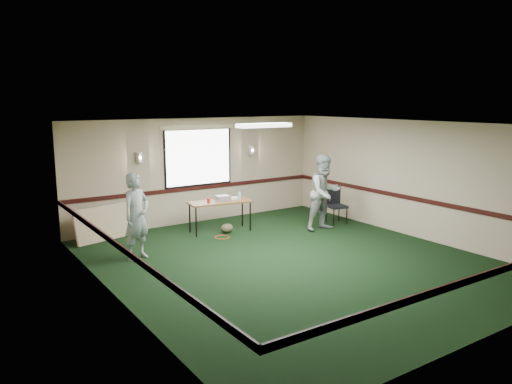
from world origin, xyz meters
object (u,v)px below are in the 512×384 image
projector (223,198)px  person_right (325,192)px  conference_chair (335,202)px  person_left (137,217)px  folding_table (220,203)px

projector → person_right: person_right is taller
conference_chair → person_left: (-5.36, -0.05, 0.33)m
person_left → projector: bearing=-2.5°
folding_table → person_left: (-2.43, -0.92, 0.17)m
projector → person_left: person_left is taller
conference_chair → person_right: 0.90m
projector → person_right: bearing=-26.0°
projector → person_right: (2.09, -1.35, 0.12)m
folding_table → person_left: 2.61m
projector → conference_chair: bearing=-12.0°
folding_table → conference_chair: size_ratio=1.71×
folding_table → conference_chair: 3.06m
conference_chair → folding_table: bearing=175.4°
projector → person_left: (-2.56, -1.00, 0.07)m
folding_table → person_right: 2.56m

